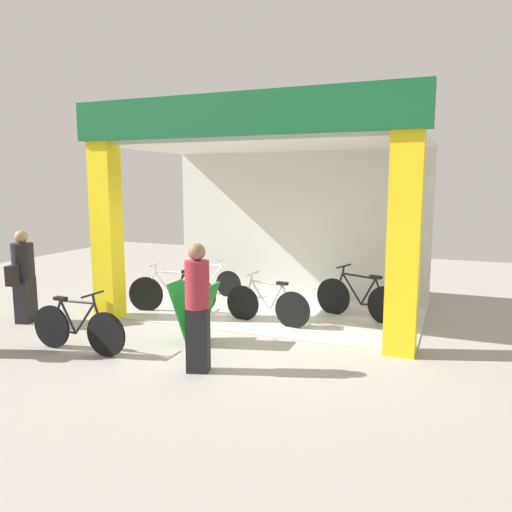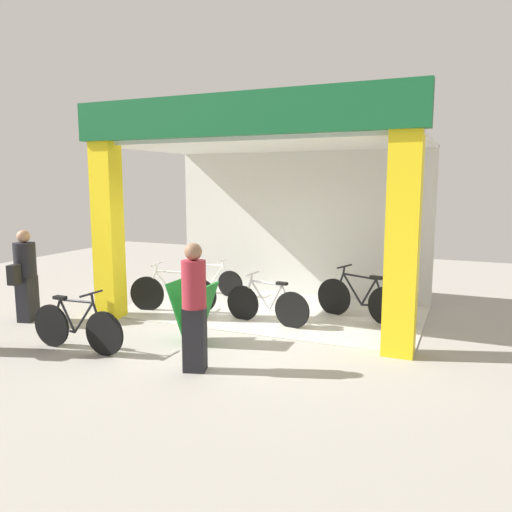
# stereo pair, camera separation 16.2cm
# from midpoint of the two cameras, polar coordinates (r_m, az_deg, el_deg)

# --- Properties ---
(ground_plane) EXTENTS (18.89, 18.89, 0.00)m
(ground_plane) POSITION_cam_midpoint_polar(r_m,az_deg,el_deg) (8.11, -1.58, -8.80)
(ground_plane) COLOR #9E9991
(ground_plane) RESTS_ON ground
(shop_facade) EXTENTS (5.64, 3.35, 3.70)m
(shop_facade) POSITION_cam_midpoint_polar(r_m,az_deg,el_deg) (9.23, 2.60, 5.94)
(shop_facade) COLOR beige
(shop_facade) RESTS_ON ground
(bicycle_inside_0) EXTENTS (1.44, 0.39, 0.79)m
(bicycle_inside_0) POSITION_cam_midpoint_polar(r_m,az_deg,el_deg) (10.69, -4.63, -2.83)
(bicycle_inside_0) COLOR black
(bicycle_inside_0) RESTS_ON ground
(bicycle_inside_1) EXTENTS (1.57, 0.43, 0.87)m
(bicycle_inside_1) POSITION_cam_midpoint_polar(r_m,az_deg,el_deg) (8.50, 1.81, -5.56)
(bicycle_inside_1) COLOR black
(bicycle_inside_1) RESTS_ON ground
(bicycle_inside_2) EXTENTS (1.64, 0.61, 0.94)m
(bicycle_inside_2) POSITION_cam_midpoint_polar(r_m,az_deg,el_deg) (8.95, 12.23, -4.85)
(bicycle_inside_2) COLOR black
(bicycle_inside_2) RESTS_ON ground
(bicycle_inside_3) EXTENTS (1.64, 0.49, 0.92)m
(bicycle_inside_3) POSITION_cam_midpoint_polar(r_m,az_deg,el_deg) (9.38, -8.95, -4.19)
(bicycle_inside_3) COLOR black
(bicycle_inside_3) RESTS_ON ground
(bicycle_parked_0) EXTENTS (1.61, 0.44, 0.88)m
(bicycle_parked_0) POSITION_cam_midpoint_polar(r_m,az_deg,el_deg) (7.62, -19.19, -7.65)
(bicycle_parked_0) COLOR black
(bicycle_parked_0) RESTS_ON ground
(sandwich_board_sign) EXTENTS (0.69, 0.50, 0.94)m
(sandwich_board_sign) POSITION_cam_midpoint_polar(r_m,az_deg,el_deg) (7.59, -6.61, -6.40)
(sandwich_board_sign) COLOR #197226
(sandwich_board_sign) RESTS_ON ground
(pedestrian_1) EXTENTS (0.39, 0.39, 1.66)m
(pedestrian_1) POSITION_cam_midpoint_polar(r_m,az_deg,el_deg) (6.38, -6.34, -5.71)
(pedestrian_1) COLOR black
(pedestrian_1) RESTS_ON ground
(pedestrian_2) EXTENTS (0.44, 0.64, 1.59)m
(pedestrian_2) POSITION_cam_midpoint_polar(r_m,az_deg,el_deg) (9.44, -24.40, -1.92)
(pedestrian_2) COLOR black
(pedestrian_2) RESTS_ON ground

